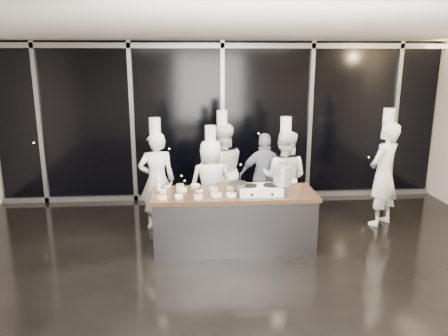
{
  "coord_description": "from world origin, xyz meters",
  "views": [
    {
      "loc": [
        -0.62,
        -5.36,
        2.86
      ],
      "look_at": [
        -0.13,
        1.2,
        1.2
      ],
      "focal_mm": 35.0,
      "sensor_mm": 36.0,
      "label": 1
    }
  ],
  "objects_px": {
    "stock_pot": "(282,176)",
    "frying_pan": "(237,184)",
    "chef_left": "(211,182)",
    "chef_far_left": "(157,179)",
    "demo_counter": "(234,220)",
    "chef_side": "(384,173)",
    "chef_center": "(222,171)",
    "stove": "(260,190)",
    "guest": "(265,177)",
    "chef_right": "(284,177)"
  },
  "relations": [
    {
      "from": "demo_counter",
      "to": "chef_side",
      "type": "distance_m",
      "value": 2.84
    },
    {
      "from": "chef_left",
      "to": "chef_center",
      "type": "distance_m",
      "value": 0.44
    },
    {
      "from": "chef_left",
      "to": "chef_center",
      "type": "height_order",
      "value": "chef_center"
    },
    {
      "from": "chef_right",
      "to": "chef_center",
      "type": "bearing_deg",
      "value": 4.95
    },
    {
      "from": "chef_far_left",
      "to": "guest",
      "type": "distance_m",
      "value": 1.93
    },
    {
      "from": "stove",
      "to": "chef_left",
      "type": "height_order",
      "value": "chef_left"
    },
    {
      "from": "frying_pan",
      "to": "stock_pot",
      "type": "distance_m",
      "value": 0.68
    },
    {
      "from": "frying_pan",
      "to": "guest",
      "type": "xyz_separation_m",
      "value": [
        0.64,
        1.35,
        -0.27
      ]
    },
    {
      "from": "stove",
      "to": "chef_right",
      "type": "xyz_separation_m",
      "value": [
        0.59,
        1.08,
        -0.12
      ]
    },
    {
      "from": "guest",
      "to": "chef_center",
      "type": "bearing_deg",
      "value": -1.7
    },
    {
      "from": "demo_counter",
      "to": "chef_left",
      "type": "height_order",
      "value": "chef_left"
    },
    {
      "from": "chef_right",
      "to": "chef_side",
      "type": "distance_m",
      "value": 1.72
    },
    {
      "from": "chef_right",
      "to": "chef_side",
      "type": "height_order",
      "value": "chef_side"
    },
    {
      "from": "stove",
      "to": "chef_side",
      "type": "height_order",
      "value": "chef_side"
    },
    {
      "from": "demo_counter",
      "to": "stove",
      "type": "bearing_deg",
      "value": -15.17
    },
    {
      "from": "demo_counter",
      "to": "chef_center",
      "type": "xyz_separation_m",
      "value": [
        -0.09,
        1.34,
        0.43
      ]
    },
    {
      "from": "chef_right",
      "to": "chef_left",
      "type": "bearing_deg",
      "value": 23.87
    },
    {
      "from": "frying_pan",
      "to": "chef_right",
      "type": "bearing_deg",
      "value": 49.21
    },
    {
      "from": "chef_center",
      "to": "chef_far_left",
      "type": "bearing_deg",
      "value": 8.04
    },
    {
      "from": "stock_pot",
      "to": "chef_right",
      "type": "xyz_separation_m",
      "value": [
        0.26,
        1.08,
        -0.33
      ]
    },
    {
      "from": "guest",
      "to": "frying_pan",
      "type": "bearing_deg",
      "value": 70.18
    },
    {
      "from": "frying_pan",
      "to": "chef_right",
      "type": "height_order",
      "value": "chef_right"
    },
    {
      "from": "stove",
      "to": "stock_pot",
      "type": "height_order",
      "value": "stock_pot"
    },
    {
      "from": "frying_pan",
      "to": "chef_center",
      "type": "height_order",
      "value": "chef_center"
    },
    {
      "from": "stock_pot",
      "to": "chef_side",
      "type": "bearing_deg",
      "value": 24.85
    },
    {
      "from": "stock_pot",
      "to": "chef_center",
      "type": "xyz_separation_m",
      "value": [
        -0.8,
        1.44,
        -0.29
      ]
    },
    {
      "from": "demo_counter",
      "to": "chef_center",
      "type": "distance_m",
      "value": 1.41
    },
    {
      "from": "stock_pot",
      "to": "frying_pan",
      "type": "bearing_deg",
      "value": -179.63
    },
    {
      "from": "demo_counter",
      "to": "stock_pot",
      "type": "relative_size",
      "value": 9.13
    },
    {
      "from": "guest",
      "to": "chef_side",
      "type": "relative_size",
      "value": 0.77
    },
    {
      "from": "chef_left",
      "to": "guest",
      "type": "height_order",
      "value": "chef_left"
    },
    {
      "from": "demo_counter",
      "to": "chef_side",
      "type": "relative_size",
      "value": 1.2
    },
    {
      "from": "stock_pot",
      "to": "chef_side",
      "type": "height_order",
      "value": "chef_side"
    },
    {
      "from": "frying_pan",
      "to": "chef_far_left",
      "type": "bearing_deg",
      "value": 140.57
    },
    {
      "from": "chef_side",
      "to": "frying_pan",
      "type": "bearing_deg",
      "value": -17.6
    },
    {
      "from": "frying_pan",
      "to": "chef_far_left",
      "type": "height_order",
      "value": "chef_far_left"
    },
    {
      "from": "demo_counter",
      "to": "guest",
      "type": "bearing_deg",
      "value": 61.43
    },
    {
      "from": "chef_left",
      "to": "chef_side",
      "type": "distance_m",
      "value": 3.0
    },
    {
      "from": "demo_counter",
      "to": "frying_pan",
      "type": "distance_m",
      "value": 0.62
    },
    {
      "from": "stock_pot",
      "to": "chef_left",
      "type": "relative_size",
      "value": 0.15
    },
    {
      "from": "chef_far_left",
      "to": "stock_pot",
      "type": "bearing_deg",
      "value": 142.35
    },
    {
      "from": "demo_counter",
      "to": "stove",
      "type": "relative_size",
      "value": 3.84
    },
    {
      "from": "chef_center",
      "to": "demo_counter",
      "type": "bearing_deg",
      "value": 82.18
    },
    {
      "from": "chef_center",
      "to": "guest",
      "type": "relative_size",
      "value": 1.25
    },
    {
      "from": "demo_counter",
      "to": "guest",
      "type": "height_order",
      "value": "guest"
    },
    {
      "from": "stock_pot",
      "to": "demo_counter",
      "type": "bearing_deg",
      "value": 171.82
    },
    {
      "from": "stove",
      "to": "stock_pot",
      "type": "xyz_separation_m",
      "value": [
        0.33,
        0.0,
        0.21
      ]
    },
    {
      "from": "chef_far_left",
      "to": "chef_right",
      "type": "height_order",
      "value": "chef_far_left"
    },
    {
      "from": "chef_center",
      "to": "stove",
      "type": "bearing_deg",
      "value": 96.33
    },
    {
      "from": "demo_counter",
      "to": "frying_pan",
      "type": "xyz_separation_m",
      "value": [
        0.03,
        -0.11,
        0.61
      ]
    }
  ]
}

